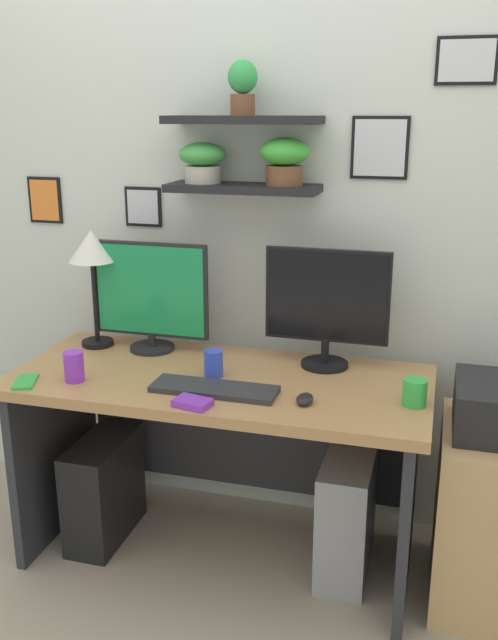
{
  "coord_description": "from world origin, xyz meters",
  "views": [
    {
      "loc": [
        0.75,
        -2.27,
        1.69
      ],
      "look_at": [
        0.1,
        0.05,
        0.96
      ],
      "focal_mm": 39.3,
      "sensor_mm": 36.0,
      "label": 1
    }
  ],
  "objects_px": {
    "monitor_right": "(327,304)",
    "scissors_tray": "(192,403)",
    "computer_mouse": "(305,399)",
    "pen_cup": "(213,363)",
    "desk": "(224,423)",
    "water_cup": "(74,366)",
    "coffee_mug": "(415,392)",
    "computer_tower_left": "(104,488)",
    "desk_lamp": "(92,255)",
    "computer_tower_right": "(347,514)",
    "cell_phone": "(25,382)",
    "keyboard": "(214,389)",
    "monitor_left": "(151,296)"
  },
  "relations": [
    {
      "from": "computer_mouse",
      "to": "coffee_mug",
      "type": "xyz_separation_m",
      "value": [
        0.35,
        0.08,
        0.03
      ]
    },
    {
      "from": "coffee_mug",
      "to": "computer_tower_right",
      "type": "height_order",
      "value": "coffee_mug"
    },
    {
      "from": "coffee_mug",
      "to": "desk",
      "type": "bearing_deg",
      "value": 169.79
    },
    {
      "from": "coffee_mug",
      "to": "computer_tower_right",
      "type": "distance_m",
      "value": 0.61
    },
    {
      "from": "cell_phone",
      "to": "scissors_tray",
      "type": "distance_m",
      "value": 0.65
    },
    {
      "from": "monitor_left",
      "to": "cell_phone",
      "type": "bearing_deg",
      "value": -122.0
    },
    {
      "from": "desk",
      "to": "computer_tower_left",
      "type": "distance_m",
      "value": 0.59
    },
    {
      "from": "water_cup",
      "to": "computer_tower_right",
      "type": "bearing_deg",
      "value": 12.98
    },
    {
      "from": "monitor_left",
      "to": "computer_tower_left",
      "type": "height_order",
      "value": "monitor_left"
    },
    {
      "from": "desk_lamp",
      "to": "computer_tower_right",
      "type": "relative_size",
      "value": 1.03
    },
    {
      "from": "computer_mouse",
      "to": "water_cup",
      "type": "xyz_separation_m",
      "value": [
        -0.84,
        -0.03,
        0.04
      ]
    },
    {
      "from": "computer_mouse",
      "to": "computer_tower_left",
      "type": "bearing_deg",
      "value": 170.17
    },
    {
      "from": "keyboard",
      "to": "pen_cup",
      "type": "relative_size",
      "value": 4.4
    },
    {
      "from": "computer_tower_left",
      "to": "computer_tower_right",
      "type": "bearing_deg",
      "value": 2.92
    },
    {
      "from": "desk",
      "to": "pen_cup",
      "type": "bearing_deg",
      "value": -107.93
    },
    {
      "from": "keyboard",
      "to": "pen_cup",
      "type": "distance_m",
      "value": 0.15
    },
    {
      "from": "coffee_mug",
      "to": "pen_cup",
      "type": "height_order",
      "value": "pen_cup"
    },
    {
      "from": "pen_cup",
      "to": "computer_tower_left",
      "type": "bearing_deg",
      "value": -179.41
    },
    {
      "from": "pen_cup",
      "to": "monitor_left",
      "type": "bearing_deg",
      "value": 146.37
    },
    {
      "from": "pen_cup",
      "to": "desk",
      "type": "bearing_deg",
      "value": 72.07
    },
    {
      "from": "keyboard",
      "to": "coffee_mug",
      "type": "xyz_separation_m",
      "value": [
        0.67,
        0.07,
        0.04
      ]
    },
    {
      "from": "computer_mouse",
      "to": "cell_phone",
      "type": "height_order",
      "value": "computer_mouse"
    },
    {
      "from": "coffee_mug",
      "to": "water_cup",
      "type": "height_order",
      "value": "water_cup"
    },
    {
      "from": "pen_cup",
      "to": "computer_tower_right",
      "type": "relative_size",
      "value": 0.22
    },
    {
      "from": "desk_lamp",
      "to": "cell_phone",
      "type": "height_order",
      "value": "desk_lamp"
    },
    {
      "from": "keyboard",
      "to": "computer_tower_right",
      "type": "xyz_separation_m",
      "value": [
        0.45,
        0.18,
        -0.53
      ]
    },
    {
      "from": "monitor_right",
      "to": "water_cup",
      "type": "distance_m",
      "value": 0.95
    },
    {
      "from": "desk",
      "to": "cell_phone",
      "type": "height_order",
      "value": "cell_phone"
    },
    {
      "from": "computer_tower_left",
      "to": "cell_phone",
      "type": "bearing_deg",
      "value": -122.3
    },
    {
      "from": "computer_mouse",
      "to": "pen_cup",
      "type": "xyz_separation_m",
      "value": [
        -0.37,
        0.15,
        0.04
      ]
    },
    {
      "from": "scissors_tray",
      "to": "computer_tower_right",
      "type": "bearing_deg",
      "value": 33.39
    },
    {
      "from": "pen_cup",
      "to": "water_cup",
      "type": "xyz_separation_m",
      "value": [
        -0.47,
        -0.18,
        0.01
      ]
    },
    {
      "from": "desk",
      "to": "water_cup",
      "type": "distance_m",
      "value": 0.6
    },
    {
      "from": "computer_mouse",
      "to": "pen_cup",
      "type": "relative_size",
      "value": 0.9
    },
    {
      "from": "computer_tower_right",
      "to": "scissors_tray",
      "type": "bearing_deg",
      "value": -146.61
    },
    {
      "from": "coffee_mug",
      "to": "computer_tower_left",
      "type": "bearing_deg",
      "value": 177.0
    },
    {
      "from": "coffee_mug",
      "to": "keyboard",
      "type": "bearing_deg",
      "value": -173.99
    },
    {
      "from": "cell_phone",
      "to": "computer_tower_left",
      "type": "height_order",
      "value": "cell_phone"
    },
    {
      "from": "keyboard",
      "to": "cell_phone",
      "type": "distance_m",
      "value": 0.68
    },
    {
      "from": "computer_mouse",
      "to": "pen_cup",
      "type": "height_order",
      "value": "pen_cup"
    },
    {
      "from": "cell_phone",
      "to": "computer_tower_left",
      "type": "xyz_separation_m",
      "value": [
        0.15,
        0.24,
        -0.54
      ]
    },
    {
      "from": "monitor_right",
      "to": "coffee_mug",
      "type": "distance_m",
      "value": 0.49
    },
    {
      "from": "cell_phone",
      "to": "computer_tower_left",
      "type": "bearing_deg",
      "value": 37.22
    },
    {
      "from": "monitor_right",
      "to": "scissors_tray",
      "type": "height_order",
      "value": "monitor_right"
    },
    {
      "from": "monitor_right",
      "to": "computer_tower_left",
      "type": "height_order",
      "value": "monitor_right"
    },
    {
      "from": "desk",
      "to": "monitor_right",
      "type": "bearing_deg",
      "value": 24.87
    },
    {
      "from": "monitor_right",
      "to": "cell_phone",
      "type": "distance_m",
      "value": 1.13
    },
    {
      "from": "desk",
      "to": "keyboard",
      "type": "distance_m",
      "value": 0.3
    },
    {
      "from": "coffee_mug",
      "to": "computer_tower_left",
      "type": "distance_m",
      "value": 1.33
    },
    {
      "from": "monitor_right",
      "to": "water_cup",
      "type": "relative_size",
      "value": 4.23
    }
  ]
}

